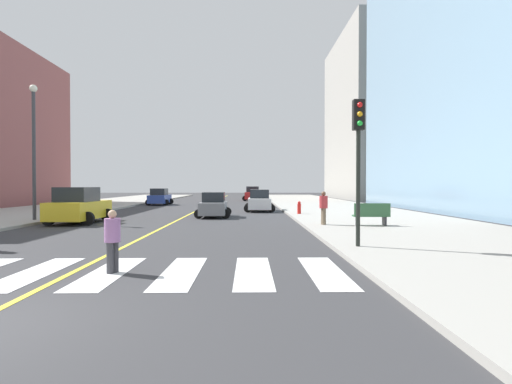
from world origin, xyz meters
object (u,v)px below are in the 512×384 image
at_px(traffic_light_near_corner, 358,143).
at_px(park_bench, 371,215).
at_px(fire_hydrant, 299,208).
at_px(pedestrian_crossing, 112,238).
at_px(car_gray_nearest, 214,206).
at_px(car_white_fifth, 259,201).
at_px(street_lamp, 34,141).
at_px(car_yellow_second, 79,206).
at_px(car_red_fourth, 253,194).
at_px(car_blue_third, 160,197).
at_px(pedestrian_waiting_east, 324,206).

bearing_deg(traffic_light_near_corner, park_bench, -109.75).
bearing_deg(fire_hydrant, pedestrian_crossing, -110.12).
height_order(car_gray_nearest, park_bench, car_gray_nearest).
distance_m(car_white_fifth, street_lamp, 17.06).
height_order(car_gray_nearest, car_yellow_second, car_yellow_second).
relative_size(car_red_fourth, street_lamp, 0.57).
bearing_deg(car_white_fifth, pedestrian_crossing, 80.79).
xyz_separation_m(car_blue_third, traffic_light_near_corner, (13.30, -31.74, 2.71)).
bearing_deg(street_lamp, pedestrian_crossing, -57.24).
bearing_deg(pedestrian_waiting_east, car_red_fourth, -4.07).
bearing_deg(car_white_fifth, car_gray_nearest, 62.66).
distance_m(pedestrian_waiting_east, street_lamp, 17.07).
relative_size(car_gray_nearest, traffic_light_near_corner, 0.78).
bearing_deg(car_blue_third, car_red_fourth, 50.23).
xyz_separation_m(car_blue_third, car_red_fourth, (10.24, 12.15, 0.08)).
xyz_separation_m(car_yellow_second, pedestrian_crossing, (6.31, -13.58, -0.10)).
bearing_deg(pedestrian_waiting_east, car_yellow_second, 69.62).
bearing_deg(traffic_light_near_corner, car_yellow_second, -37.46).
xyz_separation_m(car_blue_third, park_bench, (15.82, -24.71, -0.15)).
bearing_deg(traffic_light_near_corner, car_blue_third, -67.27).
xyz_separation_m(car_red_fourth, street_lamp, (-13.08, -33.07, 3.84)).
distance_m(car_blue_third, traffic_light_near_corner, 34.52).
xyz_separation_m(fire_hydrant, street_lamp, (-16.07, -4.71, 4.18)).
distance_m(car_red_fourth, car_white_fifth, 23.27).
height_order(car_gray_nearest, car_red_fourth, car_red_fourth).
bearing_deg(street_lamp, traffic_light_near_corner, -33.85).
distance_m(traffic_light_near_corner, fire_hydrant, 15.82).
height_order(car_red_fourth, fire_hydrant, car_red_fourth).
bearing_deg(fire_hydrant, car_gray_nearest, -170.44).
bearing_deg(park_bench, traffic_light_near_corner, 161.43).
height_order(car_red_fourth, park_bench, car_red_fourth).
bearing_deg(car_gray_nearest, car_red_fourth, -96.30).
bearing_deg(car_blue_third, park_bench, -57.01).
bearing_deg(car_white_fifth, street_lamp, 37.04).
distance_m(car_yellow_second, pedestrian_crossing, 14.97).
bearing_deg(car_gray_nearest, pedestrian_waiting_east, 130.94).
relative_size(car_yellow_second, traffic_light_near_corner, 0.96).
bearing_deg(traffic_light_near_corner, pedestrian_crossing, 25.78).
bearing_deg(street_lamp, pedestrian_waiting_east, -11.41).
height_order(car_blue_third, traffic_light_near_corner, traffic_light_near_corner).
bearing_deg(car_blue_third, fire_hydrant, -50.42).
xyz_separation_m(car_white_fifth, park_bench, (5.26, -13.59, -0.15)).
distance_m(car_gray_nearest, street_lamp, 11.50).
relative_size(pedestrian_crossing, fire_hydrant, 1.76).
bearing_deg(car_red_fourth, fire_hydrant, 98.84).
bearing_deg(car_red_fourth, car_yellow_second, 75.89).
height_order(car_yellow_second, street_lamp, street_lamp).
relative_size(car_yellow_second, street_lamp, 0.59).
bearing_deg(car_gray_nearest, park_bench, 138.09).
xyz_separation_m(car_yellow_second, car_red_fourth, (10.25, 33.70, -0.04)).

